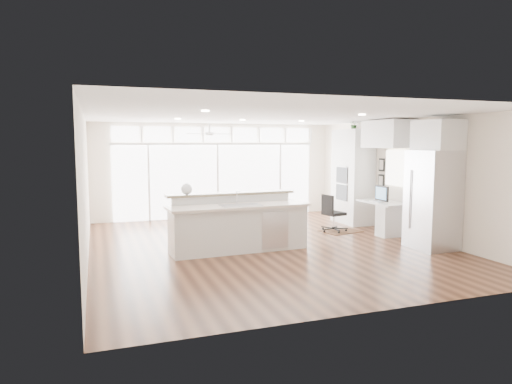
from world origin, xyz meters
name	(u,v)px	position (x,y,z in m)	size (l,w,h in m)	color
floor	(266,246)	(0.00, 0.00, -0.01)	(7.00, 8.00, 0.02)	#3B1E12
ceiling	(266,116)	(0.00, 0.00, 2.70)	(7.00, 8.00, 0.02)	white
wall_back	(217,171)	(0.00, 4.00, 1.35)	(7.00, 0.04, 2.70)	white
wall_front	(379,207)	(0.00, -4.00, 1.35)	(7.00, 0.04, 2.70)	white
wall_left	(85,187)	(-3.50, 0.00, 1.35)	(0.04, 8.00, 2.70)	white
wall_right	(406,177)	(3.50, 0.00, 1.35)	(0.04, 8.00, 2.70)	white
glass_wall	(217,181)	(0.00, 3.94, 1.05)	(5.80, 0.06, 2.08)	white
transom_row	(217,135)	(0.00, 3.94, 2.38)	(5.90, 0.06, 0.40)	white
desk_window	(397,168)	(3.46, 0.30, 1.55)	(0.04, 0.85, 0.85)	white
ceiling_fan	(209,130)	(-0.50, 2.80, 2.48)	(1.16, 1.16, 0.32)	silver
recessed_lights	(262,117)	(0.00, 0.20, 2.68)	(3.40, 3.00, 0.02)	white
oven_cabinet	(353,177)	(3.17, 1.80, 1.25)	(0.64, 1.20, 2.50)	white
desk_nook	(384,217)	(3.13, 0.30, 0.38)	(0.72, 1.30, 0.76)	white
upper_cabinets	(388,134)	(3.17, 0.30, 2.35)	(0.64, 1.30, 0.64)	white
refrigerator	(433,200)	(3.11, -1.35, 1.00)	(0.76, 0.90, 2.00)	silver
fridge_cabinet	(438,135)	(3.17, -1.35, 2.30)	(0.64, 0.90, 0.60)	white
framed_photos	(382,173)	(3.46, 0.92, 1.40)	(0.06, 0.22, 0.80)	black
kitchen_island	(239,223)	(-0.66, -0.23, 0.56)	(2.83, 1.07, 1.13)	white
rug	(341,231)	(2.27, 0.82, 0.01)	(0.91, 0.66, 0.01)	#341D10
office_chair	(334,213)	(2.11, 0.90, 0.45)	(0.47, 0.43, 0.90)	black
fishbowl	(187,189)	(-1.62, 0.13, 1.24)	(0.22, 0.22, 0.22)	white
monitor	(382,193)	(3.05, 0.30, 0.96)	(0.08, 0.48, 0.40)	black
keyboard	(375,202)	(2.88, 0.30, 0.77)	(0.13, 0.35, 0.02)	white
potted_plant	(354,125)	(3.17, 1.80, 2.61)	(0.25, 0.28, 0.22)	#295223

